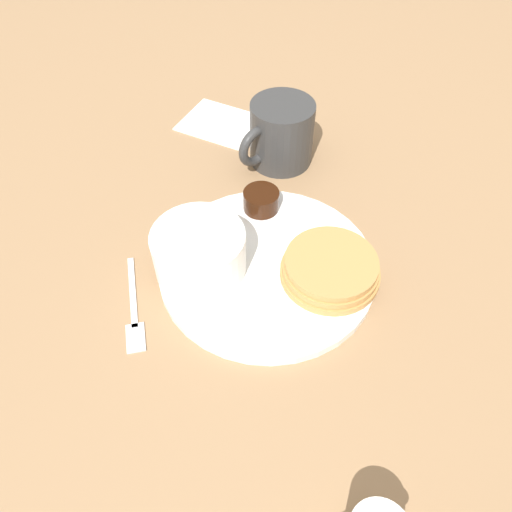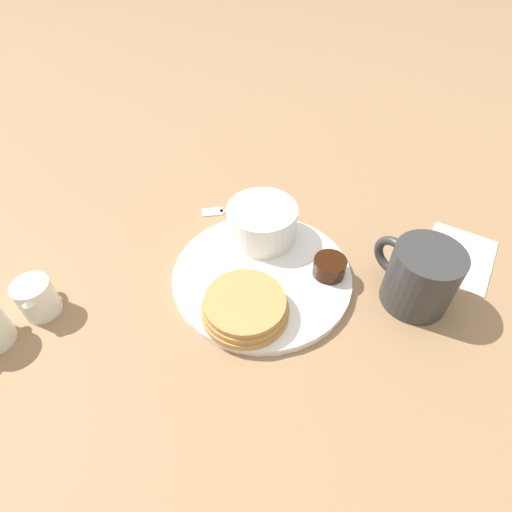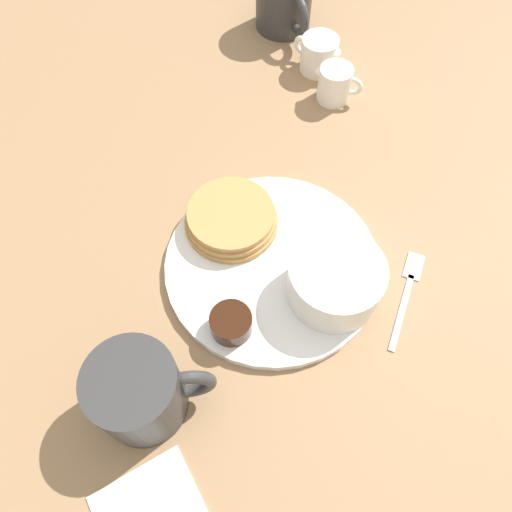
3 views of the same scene
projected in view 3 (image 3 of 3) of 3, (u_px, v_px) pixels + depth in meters
ground_plane at (272, 267)px, 0.60m from camera, size 4.00×4.00×0.00m
plate at (272, 265)px, 0.60m from camera, size 0.26×0.26×0.01m
pancake_stack at (231, 218)px, 0.61m from camera, size 0.11×0.11×0.03m
bowl at (335, 280)px, 0.55m from camera, size 0.11×0.11×0.06m
syrup_cup at (231, 323)px, 0.54m from camera, size 0.05×0.05×0.03m
butter_ramekin at (340, 301)px, 0.55m from camera, size 0.05×0.05×0.04m
coffee_mug at (140, 392)px, 0.48m from camera, size 0.09×0.12×0.09m
creamer_pitcher_near at (335, 84)px, 0.72m from camera, size 0.05×0.06×0.05m
creamer_pitcher_far at (319, 54)px, 0.75m from camera, size 0.06×0.06×0.05m
fork at (408, 288)px, 0.59m from camera, size 0.12×0.09×0.00m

